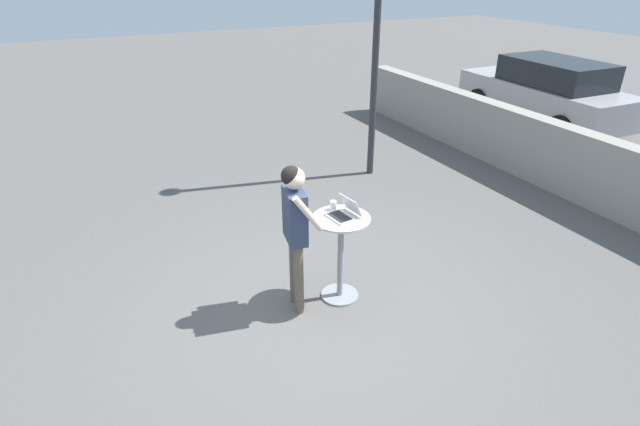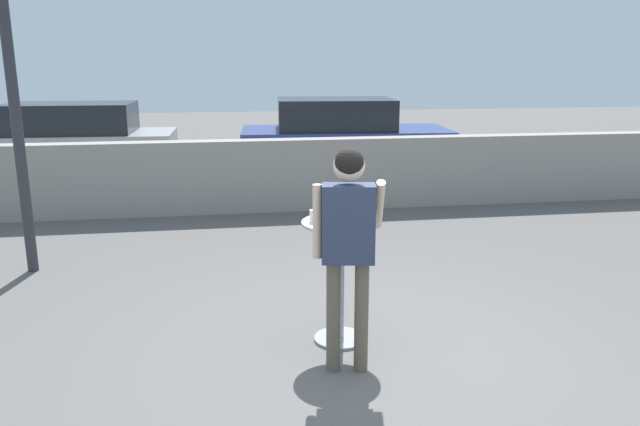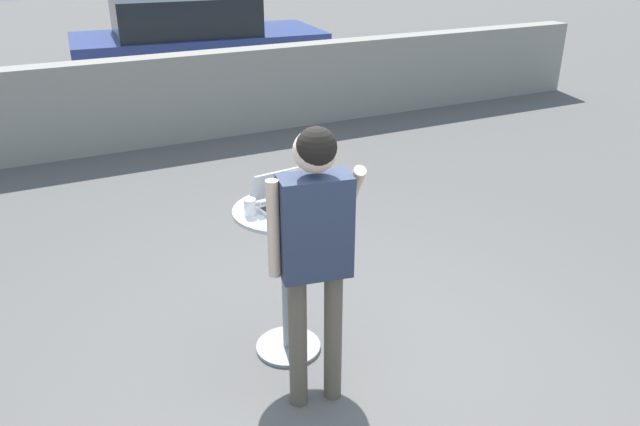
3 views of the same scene
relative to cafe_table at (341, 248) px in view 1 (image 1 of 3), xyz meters
The scene contains 7 objects.
ground_plane 0.83m from the cafe_table, 66.93° to the right, with size 50.00×50.00×0.00m, color #5B5956.
pavement_kerb 4.93m from the cafe_table, 87.87° to the left, with size 14.20×0.35×1.15m.
cafe_table is the anchor object (origin of this frame).
laptop 0.45m from the cafe_table, 101.83° to the left, with size 0.35×0.35×0.22m.
coffee_mug 0.50m from the cafe_table, behind, with size 0.11×0.07×0.10m.
standing_person 0.72m from the cafe_table, 95.13° to the right, with size 0.57×0.35×1.78m.
parked_car_near_street 8.72m from the cafe_table, 117.05° to the left, with size 4.33×1.88×1.58m.
Camera 1 is at (4.14, -1.99, 3.68)m, focal length 28.00 mm.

